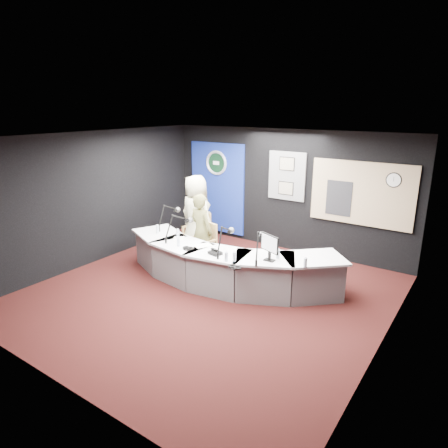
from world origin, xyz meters
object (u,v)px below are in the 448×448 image
Objects in this scene: armchair_right at (201,244)px; armchair_left at (196,233)px; person_woman at (201,232)px; person_man at (196,215)px; broadcast_desk at (223,265)px.

armchair_left is at bearing 150.01° from armchair_right.
armchair_right is 0.27m from person_woman.
person_woman reaches higher than armchair_right.
armchair_left is 0.54× the size of person_man.
person_man reaches higher than broadcast_desk.
broadcast_desk is 1.79m from person_man.
person_woman is (0.61, -0.61, 0.30)m from armchair_left.
person_man is 1.14× the size of person_woman.
person_woman is at bearing 0.00° from armchair_right.
armchair_right is (0.61, -0.61, 0.04)m from armchair_left.
broadcast_desk is 0.89m from armchair_right.
person_man is at bearing 145.51° from broadcast_desk.
armchair_right is 0.58× the size of person_man.
person_woman reaches higher than broadcast_desk.
armchair_right is (-0.80, 0.36, 0.16)m from broadcast_desk.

